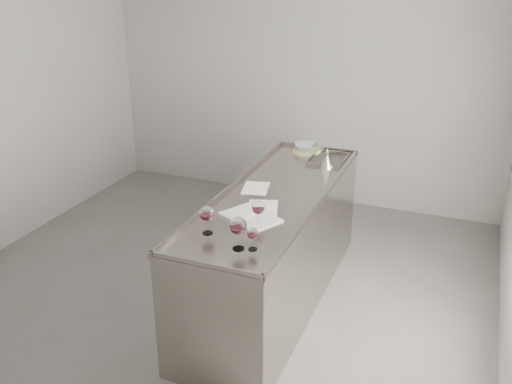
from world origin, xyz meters
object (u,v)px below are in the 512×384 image
at_px(counter, 274,248).
at_px(wine_funnel, 327,162).
at_px(wine_glass_small, 253,234).
at_px(notebook, 251,217).
at_px(wine_glass_right, 258,208).
at_px(wine_glass_middle, 238,227).
at_px(ceramic_bowl, 306,147).
at_px(wine_glass_left, 207,214).

bearing_deg(counter, wine_funnel, 73.64).
height_order(wine_glass_small, notebook, wine_glass_small).
bearing_deg(wine_glass_right, wine_glass_middle, -88.18).
bearing_deg(wine_glass_middle, wine_glass_right, 91.82).
bearing_deg(wine_glass_right, wine_funnel, 84.08).
bearing_deg(notebook, wine_funnel, 107.53).
bearing_deg(wine_glass_small, ceramic_bowl, 97.54).
bearing_deg(wine_glass_small, wine_glass_right, 106.06).
xyz_separation_m(wine_glass_left, ceramic_bowl, (0.10, 1.87, -0.09)).
xyz_separation_m(wine_glass_middle, wine_glass_small, (0.09, 0.03, -0.05)).
height_order(ceramic_bowl, wine_funnel, wine_funnel).
xyz_separation_m(counter, ceramic_bowl, (-0.08, 1.08, 0.51)).
relative_size(counter, wine_glass_middle, 11.21).
distance_m(ceramic_bowl, wine_funnel, 0.46).
bearing_deg(wine_glass_left, wine_glass_right, 42.68).
bearing_deg(wine_glass_middle, wine_glass_small, 16.79).
height_order(wine_glass_small, wine_funnel, wine_funnel).
bearing_deg(wine_funnel, wine_glass_left, -104.67).
height_order(wine_glass_right, ceramic_bowl, wine_glass_right).
bearing_deg(wine_glass_middle, wine_funnel, 85.81).
height_order(wine_glass_middle, wine_glass_right, wine_glass_middle).
xyz_separation_m(wine_glass_left, wine_glass_small, (0.36, -0.10, -0.03)).
relative_size(counter, wine_funnel, 13.37).
xyz_separation_m(wine_glass_left, wine_glass_middle, (0.28, -0.12, 0.01)).
height_order(wine_glass_middle, wine_funnel, wine_glass_middle).
height_order(counter, notebook, counter).
xyz_separation_m(wine_glass_right, ceramic_bowl, (-0.16, 1.62, -0.08)).
bearing_deg(notebook, ceramic_bowl, 120.83).
height_order(wine_glass_left, ceramic_bowl, wine_glass_left).
xyz_separation_m(counter, wine_funnel, (0.21, 0.72, 0.52)).
height_order(wine_glass_left, wine_glass_small, wine_glass_left).
bearing_deg(wine_glass_small, notebook, 114.03).
distance_m(counter, wine_funnel, 0.92).
distance_m(wine_glass_middle, notebook, 0.49).
xyz_separation_m(wine_glass_right, notebook, (-0.09, 0.09, -0.12)).
relative_size(wine_glass_middle, wine_glass_small, 1.46).
relative_size(wine_glass_middle, wine_funnel, 1.19).
bearing_deg(wine_funnel, notebook, -100.70).
bearing_deg(counter, wine_glass_left, -103.09).
height_order(notebook, ceramic_bowl, ceramic_bowl).
relative_size(ceramic_bowl, wine_funnel, 1.21).
height_order(notebook, wine_funnel, wine_funnel).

